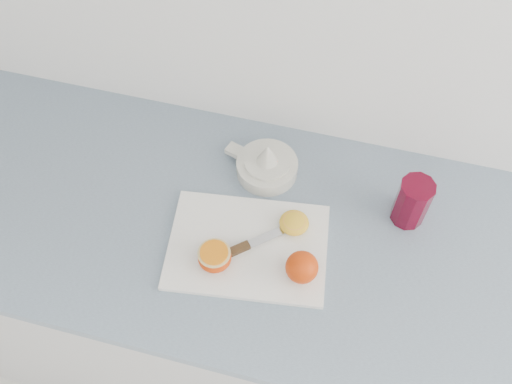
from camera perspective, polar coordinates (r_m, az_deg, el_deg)
counter at (r=1.66m, az=2.97°, el=-11.95°), size 2.45×0.64×0.89m
cutting_board at (r=1.23m, az=-0.84°, el=-5.49°), size 0.37×0.29×0.01m
whole_orange at (r=1.17m, az=4.61°, el=-7.51°), size 0.07×0.07×0.07m
half_orange at (r=1.19m, az=-4.16°, el=-6.50°), size 0.07×0.07×0.04m
squeezed_shell at (r=1.24m, az=3.83°, el=-3.08°), size 0.07×0.07×0.03m
paring_knife at (r=1.22m, az=-1.85°, el=-5.76°), size 0.17×0.15×0.01m
citrus_juicer at (r=1.33m, az=1.05°, el=2.75°), size 0.18×0.14×0.10m
red_tumbler at (r=1.28m, az=15.30°, el=-1.08°), size 0.08×0.08×0.12m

